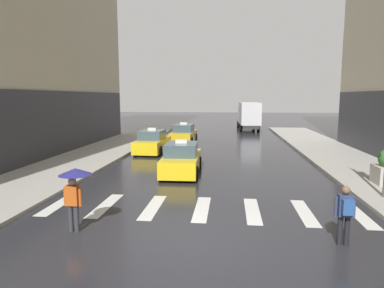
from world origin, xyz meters
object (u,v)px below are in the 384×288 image
Objects in this scene: taxi_lead at (182,160)px; box_truck at (249,115)px; pedestrian_with_umbrella at (74,182)px; pedestrian_with_backpack at (345,211)px; taxi_second at (153,142)px; taxi_third at (184,134)px.

taxi_lead is 0.60× the size of box_truck.
taxi_lead is at bearing 75.82° from pedestrian_with_umbrella.
box_truck is 31.88m from pedestrian_with_backpack.
pedestrian_with_umbrella is (1.00, -14.55, 0.79)m from taxi_second.
pedestrian_with_umbrella is (-2.04, -8.07, 0.79)m from taxi_lead.
taxi_lead is 9.93m from pedestrian_with_backpack.
taxi_lead is at bearing -101.42° from box_truck.
pedestrian_with_umbrella reaches higher than taxi_second.
taxi_second is at bearing 115.16° from taxi_lead.
pedestrian_with_backpack is at bearing -59.58° from taxi_second.
pedestrian_with_umbrella is at bearing -104.18° from taxi_lead.
taxi_third is at bearing 74.15° from taxi_second.
taxi_third is 0.60× the size of box_truck.
taxi_second is 0.60× the size of box_truck.
taxi_lead is 12.05m from taxi_third.
pedestrian_with_umbrella reaches higher than taxi_lead.
taxi_third is 13.31m from box_truck.
taxi_lead is at bearing 124.21° from pedestrian_with_backpack.
pedestrian_with_backpack is (0.80, -31.86, -0.88)m from box_truck.
box_truck reaches higher than taxi_lead.
taxi_second is at bearing 93.94° from pedestrian_with_umbrella.
taxi_lead is 2.78× the size of pedestrian_with_backpack.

